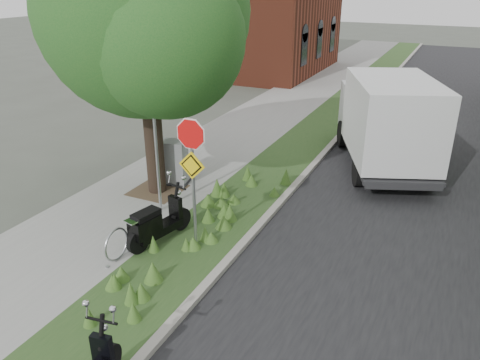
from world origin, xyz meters
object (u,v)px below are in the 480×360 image
object	(u,v)px
sign_assembly	(192,158)
box_truck	(387,118)
scooter_near	(153,227)
utility_cabinet	(172,163)

from	to	relation	value
sign_assembly	box_truck	bearing A→B (deg)	67.74
scooter_near	utility_cabinet	bearing A→B (deg)	116.05
utility_cabinet	box_truck	bearing A→B (deg)	37.98
box_truck	utility_cabinet	bearing A→B (deg)	-142.02
box_truck	utility_cabinet	xyz separation A→B (m)	(-5.46, -4.26, -0.94)
sign_assembly	utility_cabinet	bearing A→B (deg)	130.83
sign_assembly	utility_cabinet	size ratio (longest dim) A/B	2.43
scooter_near	utility_cabinet	xyz separation A→B (m)	(-1.57, 3.22, 0.19)
sign_assembly	scooter_near	size ratio (longest dim) A/B	1.68
sign_assembly	scooter_near	bearing A→B (deg)	-162.24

